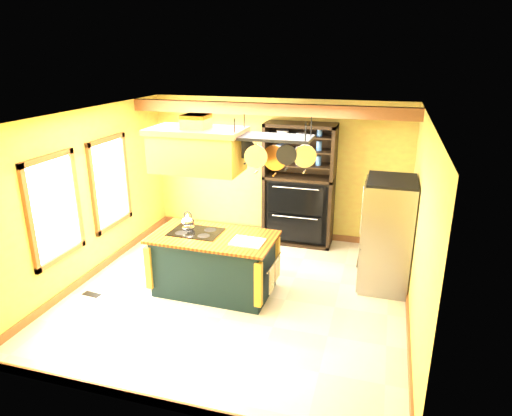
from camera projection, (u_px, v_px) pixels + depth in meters
The scene contains 15 objects.
floor at pixel (238, 293), 7.02m from camera, with size 5.00×5.00×0.00m, color beige.
ceiling at pixel (236, 116), 6.13m from camera, with size 5.00×5.00×0.00m, color white.
wall_back at pixel (278, 169), 8.84m from camera, with size 5.00×0.02×2.70m, color gold.
wall_front at pixel (153, 295), 4.31m from camera, with size 5.00×0.02×2.70m, color gold.
wall_left at pixel (88, 196), 7.23m from camera, with size 0.02×5.00×2.70m, color gold.
wall_right at pixel (420, 228), 5.91m from camera, with size 0.02×5.00×2.70m, color gold.
ceiling_beam at pixel (268, 109), 7.71m from camera, with size 5.00×0.15×0.20m, color brown.
window_near at pixel (55, 209), 6.48m from camera, with size 0.06×1.06×1.56m.
window_far at pixel (111, 183), 7.75m from camera, with size 0.06×1.06×1.56m.
kitchen_island at pixel (214, 263), 6.94m from camera, with size 1.87×1.07×1.11m.
range_hood at pixel (197, 148), 6.41m from camera, with size 1.34×0.76×0.80m.
pot_rack at pixel (274, 145), 6.10m from camera, with size 1.13×0.52×0.74m.
refrigerator at pixel (386, 237), 6.98m from camera, with size 0.74×0.87×1.71m.
hutch at pixel (299, 198), 8.64m from camera, with size 1.30×0.59×2.30m.
floor_register at pixel (92, 294), 6.96m from camera, with size 0.28×0.12×0.01m, color black.
Camera 1 is at (2.00, -5.88, 3.53)m, focal length 32.00 mm.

